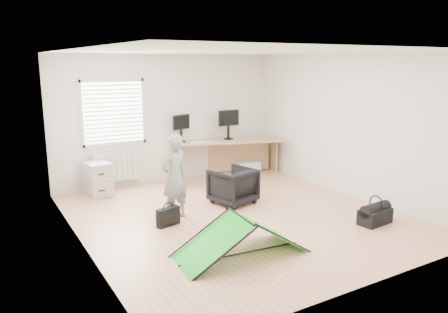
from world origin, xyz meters
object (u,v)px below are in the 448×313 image
kite (241,236)px  storage_crate (249,167)px  laptop_bag (168,217)px  monitor_left (181,132)px  desk (228,158)px  office_chair (233,186)px  filing_cabinet (97,179)px  thermos (213,134)px  duffel_bag (375,216)px  monitor_right (228,129)px  person (174,177)px

kite → storage_crate: kite is taller
laptop_bag → monitor_left: bearing=46.9°
desk → office_chair: bearing=-101.1°
filing_cabinet → thermos: size_ratio=2.95×
filing_cabinet → storage_crate: bearing=-8.6°
monitor_left → thermos: 0.76m
filing_cabinet → duffel_bag: 5.10m
monitor_right → storage_crate: size_ratio=1.02×
monitor_left → thermos: (0.75, -0.05, -0.11)m
filing_cabinet → monitor_left: monitor_left is taller
kite → office_chair: bearing=66.8°
desk → office_chair: desk is taller
monitor_right → storage_crate: bearing=-3.1°
person → filing_cabinet: bearing=-86.7°
monitor_left → monitor_right: size_ratio=0.90×
desk → laptop_bag: bearing=-121.0°
monitor_right → duffel_bag: monitor_right is taller
filing_cabinet → kite: bearing=-83.8°
filing_cabinet → person: person is taller
desk → storage_crate: 0.65m
filing_cabinet → office_chair: size_ratio=0.91×
desk → person: (-2.15, -1.90, 0.29)m
monitor_right → storage_crate: monitor_right is taller
desk → duffel_bag: 3.78m
kite → storage_crate: size_ratio=3.54×
thermos → person: bearing=-131.6°
office_chair → storage_crate: 2.29m
kite → desk: bearing=67.2°
monitor_right → filing_cabinet: bearing=-179.3°
monitor_left → kite: bearing=-121.8°
person → laptop_bag: person is taller
monitor_right → office_chair: size_ratio=0.70×
filing_cabinet → office_chair: bearing=-49.4°
duffel_bag → storage_crate: bearing=83.4°
monitor_left → thermos: size_ratio=2.05×
filing_cabinet → duffel_bag: size_ratio=1.16×
filing_cabinet → laptop_bag: 2.26m
filing_cabinet → monitor_left: bearing=-0.8°
storage_crate → desk: bearing=-177.6°
filing_cabinet → office_chair: 2.65m
desk → monitor_left: bearing=-179.3°
filing_cabinet → person: size_ratio=0.46×
storage_crate → monitor_right: bearing=176.4°
person → laptop_bag: bearing=28.7°
thermos → kite: thermos is taller
kite → storage_crate: bearing=60.7°
monitor_right → thermos: size_ratio=2.28×
person → desk: bearing=-156.6°
kite → laptop_bag: (-0.41, 1.48, -0.13)m
kite → storage_crate: 4.45m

